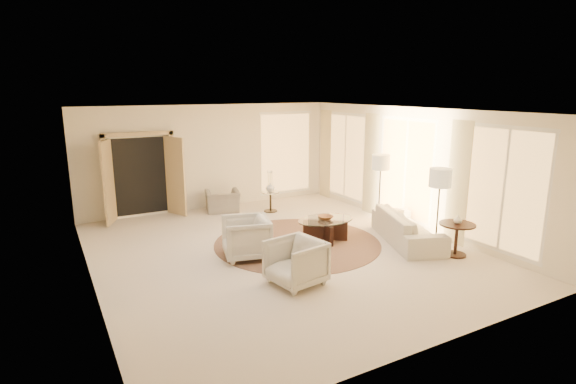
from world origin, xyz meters
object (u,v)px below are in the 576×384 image
accent_chair (222,198)px  floor_lamp_far (440,182)px  side_table (271,200)px  end_vase (458,220)px  armchair_right (296,260)px  floor_lamp_near (381,165)px  coffee_table (325,227)px  end_table (457,234)px  sofa (407,227)px  side_vase (270,187)px  bowl (326,217)px  armchair_left (246,236)px

accent_chair → floor_lamp_far: 5.75m
side_table → end_vase: end_vase is taller
armchair_right → floor_lamp_near: floor_lamp_near is taller
coffee_table → end_vase: 2.69m
end_table → floor_lamp_near: (-0.00, 2.31, 1.01)m
accent_chair → end_vase: end_vase is taller
accent_chair → end_vase: (2.83, -5.28, 0.35)m
side_table → floor_lamp_near: (1.71, -2.35, 1.13)m
accent_chair → floor_lamp_near: 4.25m
coffee_table → floor_lamp_far: size_ratio=0.92×
coffee_table → end_table: bearing=-49.4°
sofa → floor_lamp_near: size_ratio=1.30×
coffee_table → end_table: end_table is taller
side_vase → floor_lamp_far: bearing=-72.6°
accent_chair → armchair_right: bearing=97.1°
side_vase → bowl: bearing=-90.3°
end_table → side_table: size_ratio=1.28×
coffee_table → side_vase: bearing=89.7°
sofa → floor_lamp_far: (-0.06, -0.85, 1.15)m
bowl → side_vase: 2.66m
accent_chair → bowl: 3.46m
armchair_right → end_vase: armchair_right is taller
coffee_table → side_table: 2.65m
end_table → bowl: end_table is taller
sofa → side_table: (-1.46, 3.59, 0.00)m
armchair_left → armchair_right: 1.53m
floor_lamp_far → end_vase: size_ratio=10.34×
sofa → armchair_right: size_ratio=2.64×
armchair_left → coffee_table: (1.92, 0.12, -0.15)m
armchair_right → side_vase: bearing=148.3°
floor_lamp_far → side_vase: bearing=107.4°
armchair_left → accent_chair: bearing=-178.7°
end_table → armchair_right: bearing=173.8°
floor_lamp_near → coffee_table: bearing=-170.2°
end_vase → end_table: bearing=0.0°
coffee_table → end_table: 2.66m
end_vase → armchair_left: bearing=152.6°
end_table → side_table: 4.97m
side_table → floor_lamp_far: 4.79m
floor_lamp_far → side_vase: (-1.39, 4.44, -0.81)m
coffee_table → side_vase: size_ratio=6.16×
armchair_left → coffee_table: bearing=108.4°
armchair_right → end_table: armchair_right is taller
armchair_right → floor_lamp_near: (3.41, 1.94, 1.03)m
armchair_left → floor_lamp_near: size_ratio=0.52×
coffee_table → side_table: side_table is taller
armchair_left → side_vase: armchair_left is taller
floor_lamp_far → end_vase: bearing=-34.9°
bowl → armchair_left: bearing=-176.3°
armchair_right → side_table: size_ratio=1.56×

